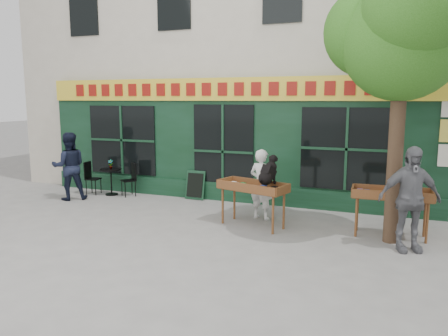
% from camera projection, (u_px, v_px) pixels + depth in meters
% --- Properties ---
extents(ground, '(80.00, 80.00, 0.00)m').
position_uv_depth(ground, '(185.00, 223.00, 9.78)').
color(ground, slate).
rests_on(ground, ground).
extents(building, '(14.00, 7.26, 10.00)m').
position_uv_depth(building, '(264.00, 31.00, 14.49)').
color(building, beige).
rests_on(building, ground).
extents(street_tree, '(3.05, 2.90, 5.60)m').
position_uv_depth(street_tree, '(406.00, 23.00, 7.89)').
color(street_tree, '#382619').
rests_on(street_tree, ground).
extents(book_cart_center, '(1.61, 1.01, 0.99)m').
position_uv_depth(book_cart_center, '(253.00, 189.00, 9.40)').
color(book_cart_center, brown).
rests_on(book_cart_center, ground).
extents(dog, '(0.49, 0.67, 0.60)m').
position_uv_depth(dog, '(268.00, 169.00, 9.15)').
color(dog, black).
rests_on(dog, book_cart_center).
extents(woman, '(0.68, 0.54, 1.63)m').
position_uv_depth(woman, '(261.00, 184.00, 10.00)').
color(woman, white).
rests_on(woman, ground).
extents(book_cart_right, '(1.52, 0.68, 0.99)m').
position_uv_depth(book_cart_right, '(392.00, 197.00, 8.68)').
color(book_cart_right, brown).
rests_on(book_cart_right, ground).
extents(man_right, '(1.22, 0.86, 1.93)m').
position_uv_depth(man_right, '(409.00, 199.00, 7.86)').
color(man_right, slate).
rests_on(man_right, ground).
extents(bistro_table, '(0.60, 0.60, 0.76)m').
position_uv_depth(bistro_table, '(111.00, 176.00, 12.55)').
color(bistro_table, black).
rests_on(bistro_table, ground).
extents(bistro_chair_left, '(0.41, 0.40, 0.95)m').
position_uv_depth(bistro_chair_left, '(90.00, 175.00, 12.67)').
color(bistro_chair_left, black).
rests_on(bistro_chair_left, ground).
extents(bistro_chair_right, '(0.51, 0.51, 0.95)m').
position_uv_depth(bistro_chair_right, '(131.00, 177.00, 12.44)').
color(bistro_chair_right, black).
rests_on(bistro_chair_right, ground).
extents(potted_plant, '(0.17, 0.14, 0.27)m').
position_uv_depth(potted_plant, '(111.00, 164.00, 12.49)').
color(potted_plant, gray).
rests_on(potted_plant, bistro_table).
extents(man_left, '(1.14, 1.13, 1.85)m').
position_uv_depth(man_left, '(69.00, 166.00, 11.91)').
color(man_left, black).
rests_on(man_left, ground).
extents(chalkboard, '(0.57, 0.21, 0.79)m').
position_uv_depth(chalkboard, '(195.00, 185.00, 12.02)').
color(chalkboard, black).
rests_on(chalkboard, ground).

